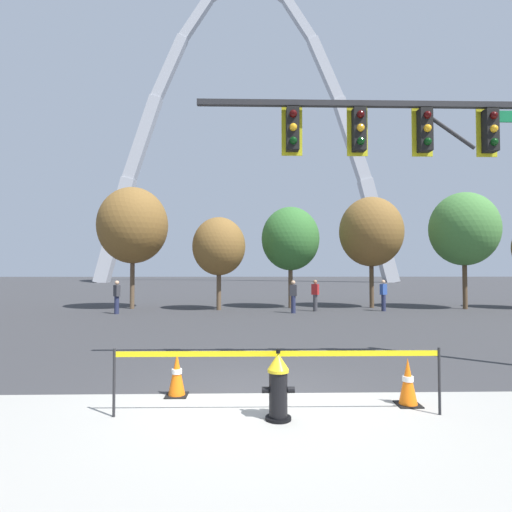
% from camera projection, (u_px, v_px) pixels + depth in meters
% --- Properties ---
extents(ground_plane, '(240.00, 240.00, 0.00)m').
position_uv_depth(ground_plane, '(259.00, 399.00, 6.71)').
color(ground_plane, '#333335').
extents(fire_hydrant, '(0.46, 0.48, 0.99)m').
position_uv_depth(fire_hydrant, '(278.00, 386.00, 5.78)').
color(fire_hydrant, black).
rests_on(fire_hydrant, ground).
extents(caution_tape_barrier, '(4.73, 0.07, 0.97)m').
position_uv_depth(caution_tape_barrier, '(278.00, 370.00, 5.94)').
color(caution_tape_barrier, '#232326').
rests_on(caution_tape_barrier, ground).
extents(traffic_cone_by_hydrant, '(0.36, 0.36, 0.73)m').
position_uv_depth(traffic_cone_by_hydrant, '(408.00, 382.00, 6.39)').
color(traffic_cone_by_hydrant, black).
rests_on(traffic_cone_by_hydrant, ground).
extents(traffic_cone_mid_sidewalk, '(0.36, 0.36, 0.73)m').
position_uv_depth(traffic_cone_mid_sidewalk, '(177.00, 375.00, 6.86)').
color(traffic_cone_mid_sidewalk, black).
rests_on(traffic_cone_mid_sidewalk, ground).
extents(traffic_signal_gantry, '(7.82, 0.44, 6.00)m').
position_uv_depth(traffic_signal_gantry, '(445.00, 161.00, 8.69)').
color(traffic_signal_gantry, '#232326').
rests_on(traffic_signal_gantry, ground).
extents(monument_arch, '(50.89, 2.18, 52.82)m').
position_uv_depth(monument_arch, '(248.00, 146.00, 69.90)').
color(monument_arch, '#B2B5BC').
rests_on(monument_arch, ground).
extents(tree_far_left, '(3.78, 3.78, 6.61)m').
position_uv_depth(tree_far_left, '(133.00, 225.00, 22.48)').
color(tree_far_left, brown).
rests_on(tree_far_left, ground).
extents(tree_left_mid, '(2.79, 2.79, 4.89)m').
position_uv_depth(tree_left_mid, '(219.00, 246.00, 21.76)').
color(tree_left_mid, brown).
rests_on(tree_left_mid, ground).
extents(tree_center_left, '(3.20, 3.20, 5.59)m').
position_uv_depth(tree_center_left, '(290.00, 239.00, 22.85)').
color(tree_center_left, brown).
rests_on(tree_center_left, ground).
extents(tree_center_right, '(3.53, 3.53, 6.18)m').
position_uv_depth(tree_center_right, '(371.00, 232.00, 23.06)').
color(tree_center_right, brown).
rests_on(tree_center_right, ground).
extents(tree_right_mid, '(3.60, 3.60, 6.30)m').
position_uv_depth(tree_right_mid, '(464.00, 229.00, 22.31)').
color(tree_right_mid, brown).
rests_on(tree_right_mid, ground).
extents(pedestrian_walking_left, '(0.39, 0.36, 1.59)m').
position_uv_depth(pedestrian_walking_left, '(383.00, 295.00, 21.04)').
color(pedestrian_walking_left, '#232847').
rests_on(pedestrian_walking_left, ground).
extents(pedestrian_standing_center, '(0.38, 0.38, 1.59)m').
position_uv_depth(pedestrian_standing_center, '(117.00, 297.00, 19.71)').
color(pedestrian_standing_center, '#232847').
rests_on(pedestrian_standing_center, ground).
extents(pedestrian_walking_right, '(0.38, 0.29, 1.59)m').
position_uv_depth(pedestrian_walking_right, '(293.00, 296.00, 20.06)').
color(pedestrian_walking_right, '#232847').
rests_on(pedestrian_walking_right, ground).
extents(pedestrian_near_trees, '(0.39, 0.36, 1.59)m').
position_uv_depth(pedestrian_near_trees, '(315.00, 295.00, 20.98)').
color(pedestrian_near_trees, '#38383D').
rests_on(pedestrian_near_trees, ground).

